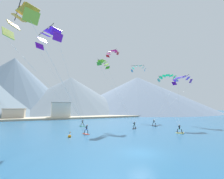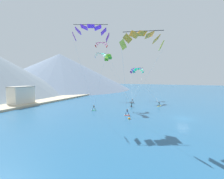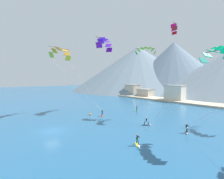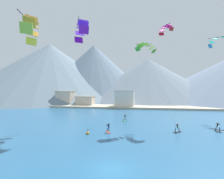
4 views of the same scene
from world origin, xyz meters
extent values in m
plane|color=#23567F|center=(0.00, 0.00, 0.00)|extent=(400.00, 400.00, 0.00)
cube|color=black|center=(9.30, 16.09, 0.04)|extent=(1.48, 1.07, 0.07)
cylinder|color=black|center=(8.95, 15.90, 0.42)|extent=(0.27, 0.22, 0.72)
cylinder|color=black|center=(9.65, 16.28, 0.42)|extent=(0.27, 0.22, 0.72)
cube|color=#33B266|center=(9.30, 16.09, 0.82)|extent=(0.35, 0.37, 0.12)
cylinder|color=black|center=(9.33, 16.02, 1.15)|extent=(0.37, 0.43, 0.61)
cylinder|color=black|center=(9.18, 16.05, 1.32)|extent=(0.32, 0.49, 0.40)
cylinder|color=black|center=(9.39, 16.16, 1.32)|extent=(0.32, 0.49, 0.40)
cylinder|color=black|center=(9.20, 16.27, 1.29)|extent=(0.47, 0.28, 0.03)
sphere|color=tan|center=(9.39, 15.92, 1.53)|extent=(0.22, 0.22, 0.22)
cone|color=white|center=(10.06, 16.50, 0.10)|extent=(0.44, 0.46, 0.36)
cube|color=#33B266|center=(-0.95, 25.23, 0.04)|extent=(1.35, 1.31, 0.07)
cylinder|color=#14232D|center=(-0.66, 24.95, 0.43)|extent=(0.26, 0.25, 0.72)
cylinder|color=#14232D|center=(-1.24, 25.50, 0.43)|extent=(0.26, 0.25, 0.72)
cube|color=yellow|center=(-0.95, 25.23, 0.82)|extent=(0.38, 0.38, 0.12)
cylinder|color=#14232D|center=(-0.90, 25.28, 1.15)|extent=(0.41, 0.42, 0.62)
cylinder|color=#14232D|center=(-0.88, 25.13, 1.33)|extent=(0.42, 0.44, 0.40)
cylinder|color=#14232D|center=(-1.05, 25.29, 1.33)|extent=(0.42, 0.44, 0.40)
cylinder|color=black|center=(-1.09, 25.07, 1.30)|extent=(0.40, 0.38, 0.03)
sphere|color=#9E7051|center=(-0.82, 25.36, 1.54)|extent=(0.22, 0.22, 0.22)
cone|color=white|center=(-1.58, 25.82, 0.10)|extent=(0.47, 0.47, 0.36)
cube|color=#E54C33|center=(-2.86, 13.74, 0.04)|extent=(1.12, 1.46, 0.07)
cylinder|color=black|center=(-2.66, 13.40, 0.45)|extent=(0.24, 0.28, 0.76)
cylinder|color=black|center=(-3.07, 14.08, 0.45)|extent=(0.24, 0.28, 0.76)
cube|color=blue|center=(-2.86, 13.74, 0.86)|extent=(0.40, 0.37, 0.12)
cylinder|color=black|center=(-2.78, 13.78, 1.21)|extent=(0.47, 0.41, 0.65)
cylinder|color=black|center=(-2.81, 13.63, 1.39)|extent=(0.52, 0.36, 0.42)
cylinder|color=black|center=(-2.93, 13.84, 1.39)|extent=(0.52, 0.36, 0.42)
cylinder|color=black|center=(-3.02, 13.64, 1.36)|extent=(0.30, 0.46, 0.03)
sphere|color=#9E7051|center=(-2.67, 13.86, 1.61)|extent=(0.23, 0.23, 0.23)
cone|color=white|center=(-3.31, 14.48, 0.10)|extent=(0.46, 0.44, 0.36)
cube|color=black|center=(16.72, 17.88, 0.04)|extent=(1.02, 1.49, 0.07)
cylinder|color=black|center=(16.55, 18.24, 0.45)|extent=(0.22, 0.28, 0.77)
cylinder|color=black|center=(16.89, 17.52, 0.45)|extent=(0.22, 0.28, 0.77)
cube|color=white|center=(16.72, 17.88, 0.87)|extent=(0.40, 0.36, 0.12)
cylinder|color=black|center=(16.64, 17.84, 1.21)|extent=(0.47, 0.39, 0.65)
cylinder|color=black|center=(16.68, 17.99, 1.39)|extent=(0.53, 0.32, 0.42)
cylinder|color=black|center=(16.78, 17.77, 1.39)|extent=(0.53, 0.32, 0.42)
cylinder|color=black|center=(16.89, 17.96, 1.36)|extent=(0.25, 0.48, 0.03)
sphere|color=beige|center=(16.51, 17.78, 1.61)|extent=(0.23, 0.23, 0.23)
cone|color=white|center=(17.10, 17.10, 0.10)|extent=(0.45, 0.43, 0.36)
cube|color=yellow|center=(14.20, 7.31, 0.04)|extent=(1.42, 1.22, 0.07)
cylinder|color=black|center=(13.88, 7.55, 0.42)|extent=(0.26, 0.24, 0.72)
cylinder|color=black|center=(14.51, 7.08, 0.42)|extent=(0.26, 0.24, 0.72)
cube|color=#33B266|center=(14.20, 7.31, 0.82)|extent=(0.36, 0.38, 0.12)
cylinder|color=black|center=(14.17, 7.28, 1.14)|extent=(0.36, 0.38, 0.60)
cylinder|color=black|center=(14.13, 7.43, 1.31)|extent=(0.37, 0.46, 0.39)
cylinder|color=black|center=(14.32, 7.29, 1.31)|extent=(0.37, 0.46, 0.39)
cylinder|color=black|center=(14.33, 7.50, 1.28)|extent=(0.44, 0.34, 0.03)
sphere|color=tan|center=(14.12, 7.22, 1.53)|extent=(0.22, 0.22, 0.22)
cone|color=white|center=(14.89, 6.79, 0.10)|extent=(0.46, 0.47, 0.36)
cube|color=green|center=(2.17, 21.15, 16.32)|extent=(1.34, 1.30, 0.94)
cube|color=#86CE28|center=(2.59, 21.59, 17.01)|extent=(1.49, 1.46, 0.79)
cube|color=#86CE28|center=(3.19, 22.13, 17.46)|extent=(1.55, 1.56, 0.55)
cube|color=#86CE28|center=(3.88, 22.71, 17.62)|extent=(1.55, 1.59, 0.24)
cube|color=#86CE28|center=(4.59, 23.27, 17.46)|extent=(1.50, 1.59, 0.55)
cube|color=#86CE28|center=(5.23, 23.75, 17.01)|extent=(1.38, 1.54, 0.79)
cube|color=green|center=(5.74, 24.08, 16.32)|extent=(1.19, 1.42, 0.94)
cylinder|color=black|center=(3.52, 23.15, 17.56)|extent=(3.45, 3.44, 0.10)
cylinder|color=silver|center=(5.62, 18.62, 8.60)|extent=(7.20, 4.76, 14.63)
cylinder|color=silver|center=(7.57, 20.22, 8.60)|extent=(3.31, 7.94, 14.63)
cube|color=#7317A7|center=(-8.42, 16.91, 19.59)|extent=(2.17, 1.50, 1.65)
cube|color=#6C23DB|center=(-8.76, 17.77, 20.91)|extent=(2.39, 1.97, 1.37)
cube|color=#6C23DB|center=(-9.33, 19.00, 21.79)|extent=(2.52, 2.29, 0.88)
cube|color=#6C23DB|center=(-10.05, 20.41, 22.10)|extent=(2.54, 2.41, 0.27)
cube|color=#6C23DB|center=(-10.81, 21.81, 21.79)|extent=(2.48, 2.39, 0.88)
cube|color=#6C23DB|center=(-11.51, 22.97, 20.91)|extent=(2.31, 2.15, 1.37)
cube|color=#7317A7|center=(-12.03, 23.74, 19.59)|extent=(2.06, 1.74, 1.65)
cylinder|color=black|center=(-10.84, 20.00, 22.17)|extent=(3.20, 7.21, 0.10)
cylinder|color=silver|center=(-4.72, 20.87, 10.06)|extent=(7.30, 8.45, 17.53)
cylinder|color=silver|center=(-6.64, 24.51, 10.06)|extent=(11.14, 1.17, 17.53)
cube|color=#A6BF35|center=(-12.19, 4.46, 15.92)|extent=(1.96, 1.14, 1.60)
cube|color=gold|center=(-12.36, 5.34, 17.07)|extent=(2.13, 1.60, 1.43)
cube|color=gold|center=(-12.80, 6.50, 17.83)|extent=(2.21, 1.95, 1.05)
cube|color=gold|center=(-13.44, 7.78, 18.10)|extent=(2.21, 2.14, 0.53)
cube|color=gold|center=(-14.20, 8.99, 17.83)|extent=(2.10, 2.19, 1.05)
cube|color=gold|center=(-14.97, 9.97, 17.07)|extent=(1.90, 2.07, 1.43)
cube|color=#A6BF35|center=(-15.64, 10.57, 15.92)|extent=(1.64, 1.77, 1.60)
cylinder|color=black|center=(-14.09, 7.41, 18.28)|extent=(1.98, 6.90, 0.10)
cylinder|color=silver|center=(-7.62, 8.90, 8.31)|extent=(9.23, 9.51, 13.91)
cylinder|color=silver|center=(-9.46, 12.17, 8.31)|extent=(12.91, 2.98, 13.91)
cube|color=#551290|center=(29.29, 22.20, 12.92)|extent=(1.60, 0.89, 1.35)
cube|color=#5628EE|center=(29.12, 21.44, 13.83)|extent=(1.63, 1.12, 1.23)
cube|color=#5628EE|center=(29.06, 20.40, 14.42)|extent=(1.65, 1.21, 0.94)
cube|color=#5628EE|center=(29.13, 19.23, 14.63)|extent=(1.65, 1.40, 0.54)
cube|color=#5628EE|center=(29.31, 18.07, 14.42)|extent=(1.62, 1.50, 0.94)
cube|color=#5628EE|center=(29.59, 17.07, 13.83)|extent=(1.59, 1.43, 1.23)
cube|color=#551290|center=(29.93, 16.37, 12.92)|extent=(1.54, 1.20, 1.35)
cylinder|color=black|center=(29.79, 19.30, 14.82)|extent=(1.10, 5.93, 0.10)
cylinder|color=silver|center=(23.15, 20.20, 6.87)|extent=(12.56, 4.51, 11.04)
cylinder|color=silver|center=(23.49, 17.06, 6.87)|extent=(13.24, 1.82, 11.04)
cube|color=teal|center=(18.92, 17.99, 12.60)|extent=(1.13, 1.52, 1.04)
cube|color=#0DE885|center=(19.51, 17.71, 13.33)|extent=(1.36, 1.63, 0.90)
cube|color=#0DE885|center=(20.24, 17.28, 13.80)|extent=(1.52, 1.67, 0.66)
cube|color=#0DE885|center=(21.03, 16.74, 13.96)|extent=(1.60, 1.67, 0.34)
cube|color=#0DE885|center=(21.79, 16.15, 13.80)|extent=(1.62, 1.62, 0.66)
cube|color=#0DE885|center=(22.43, 15.59, 13.33)|extent=(1.56, 1.50, 0.90)
cube|color=teal|center=(22.87, 15.12, 12.60)|extent=(1.41, 1.33, 1.04)
cylinder|color=black|center=(21.38, 17.22, 13.86)|extent=(4.56, 2.34, 0.10)
cylinder|color=silver|center=(16.52, 12.78, 6.72)|extent=(4.40, 10.58, 10.90)
cylinder|color=silver|center=(18.67, 11.22, 6.72)|extent=(8.70, 7.47, 10.90)
cube|color=red|center=(7.99, 29.47, 21.73)|extent=(1.38, 0.72, 0.98)
cube|color=#D6107E|center=(8.06, 28.96, 22.41)|extent=(1.46, 1.01, 0.92)
cube|color=#D6107E|center=(8.28, 28.27, 22.86)|extent=(1.50, 1.23, 0.73)
cube|color=#D6107E|center=(8.62, 27.50, 23.02)|extent=(1.50, 1.35, 0.42)
cube|color=#D6107E|center=(9.04, 26.78, 22.86)|extent=(1.43, 1.41, 0.73)
cube|color=#D6107E|center=(9.47, 26.19, 22.41)|extent=(1.32, 1.36, 0.92)
cube|color=red|center=(9.85, 25.84, 21.73)|extent=(1.17, 1.20, 0.98)
cylinder|color=black|center=(9.10, 27.75, 23.16)|extent=(1.00, 4.05, 0.10)
cube|color=#1E7EC3|center=(26.52, 34.52, 20.13)|extent=(1.04, 1.49, 1.31)
cube|color=#2CE4C4|center=(25.94, 34.72, 21.13)|extent=(1.41, 1.75, 1.23)
cube|color=#2CE4C4|center=(25.13, 35.25, 21.82)|extent=(1.69, 1.85, 0.93)
cube|color=#2CE4C4|center=(24.26, 36.01, 22.06)|extent=(1.84, 1.84, 0.46)
cube|color=#2CE4C4|center=(23.48, 36.85, 21.82)|extent=(1.85, 1.70, 0.93)
cube|color=#2CE4C4|center=(22.92, 37.64, 21.13)|extent=(1.74, 1.42, 1.23)
cube|color=#1E7EC3|center=(22.69, 38.22, 20.13)|extent=(1.48, 1.07, 1.31)
cylinder|color=black|center=(23.84, 35.57, 21.90)|extent=(4.63, 2.68, 0.10)
sphere|color=orange|center=(-6.15, 12.16, 0.15)|extent=(0.56, 0.56, 0.56)
cylinder|color=black|center=(-6.15, 12.16, 0.65)|extent=(0.04, 0.04, 0.44)
cube|color=orange|center=(-6.06, 12.16, 0.83)|extent=(0.18, 0.01, 0.12)
cube|color=#BCAD8E|center=(0.00, 53.55, 0.35)|extent=(180.00, 10.00, 0.70)
cube|color=silver|center=(-3.84, 54.55, 3.35)|extent=(7.66, 5.11, 6.70)
cube|color=#99958B|center=(-3.84, 54.55, 6.85)|extent=(7.96, 5.32, 0.30)
cone|color=slate|center=(67.48, 101.34, 16.08)|extent=(128.25, 128.25, 32.17)
camera|label=1|loc=(-10.22, -14.77, 5.27)|focal=24.00mm
camera|label=2|loc=(-40.91, 1.65, 10.11)|focal=24.00mm
camera|label=3|loc=(27.77, -9.25, 9.49)|focal=24.00mm
camera|label=4|loc=(2.94, -16.62, 7.92)|focal=28.00mm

